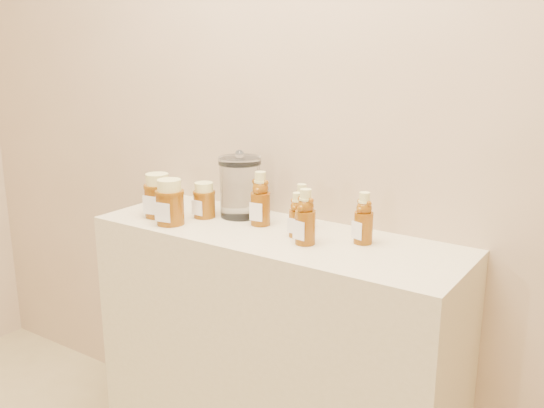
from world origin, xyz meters
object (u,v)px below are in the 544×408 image
Objects in this scene: honey_jar_left at (158,195)px; bear_bottle_back_left at (260,195)px; display_table at (274,362)px; glass_canister at (240,184)px; bear_bottle_front_left at (297,212)px.

bear_bottle_back_left is at bearing 10.84° from honey_jar_left.
glass_canister is (-0.20, 0.09, 0.56)m from display_table.
honey_jar_left is (-0.34, -0.11, -0.03)m from bear_bottle_back_left.
honey_jar_left is at bearing -169.35° from bear_bottle_back_left.
display_table is 5.43× the size of glass_canister.
bear_bottle_back_left reaches higher than bear_bottle_front_left.
display_table is 0.68m from honey_jar_left.
display_table is 6.06× the size of bear_bottle_back_left.
glass_canister reaches higher than display_table.
display_table is 0.56m from bear_bottle_back_left.
bear_bottle_back_left is 1.34× the size of honey_jar_left.
bear_bottle_back_left is 1.28× the size of bear_bottle_front_left.
bear_bottle_front_left is 0.70× the size of glass_canister.
bear_bottle_front_left is at bearing 0.90° from honey_jar_left.
glass_canister is (-0.28, 0.08, 0.03)m from bear_bottle_front_left.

